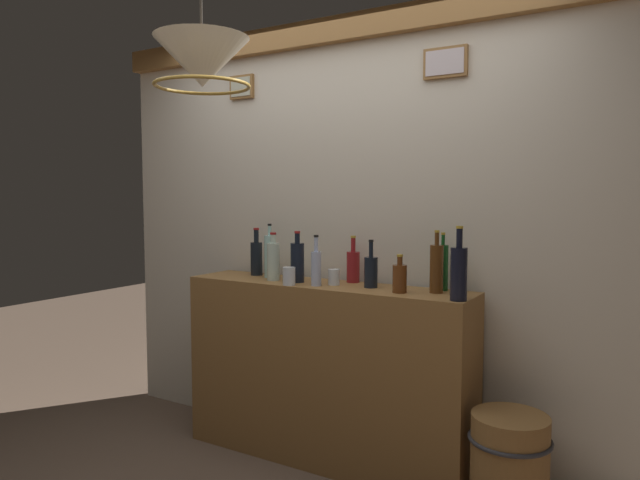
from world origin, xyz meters
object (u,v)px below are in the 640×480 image
(liquor_bottle_mezcal, at_px, (353,266))
(liquor_bottle_rum, at_px, (297,262))
(liquor_bottle_bourbon, at_px, (316,267))
(wooden_barrel, at_px, (509,469))
(liquor_bottle_sherry, at_px, (256,257))
(liquor_bottle_rye, at_px, (443,267))
(pendant_lamp, at_px, (202,64))
(liquor_bottle_vermouth, at_px, (270,256))
(glass_tumbler_rocks, at_px, (289,276))
(glass_tumbler_highball, at_px, (334,277))
(liquor_bottle_vodka, at_px, (400,278))
(liquor_bottle_gin, at_px, (459,272))
(liquor_bottle_whiskey, at_px, (436,268))
(liquor_bottle_scotch, at_px, (371,271))
(liquor_bottle_tequila, at_px, (273,260))

(liquor_bottle_mezcal, bearing_deg, liquor_bottle_rum, -149.46)
(liquor_bottle_bourbon, xyz_separation_m, wooden_barrel, (1.06, -0.03, -0.87))
(liquor_bottle_sherry, relative_size, wooden_barrel, 0.57)
(liquor_bottle_rye, bearing_deg, pendant_lamp, -130.75)
(liquor_bottle_vermouth, xyz_separation_m, glass_tumbler_rocks, (0.26, -0.18, -0.08))
(glass_tumbler_highball, bearing_deg, pendant_lamp, -105.74)
(pendant_lamp, bearing_deg, liquor_bottle_rum, 90.23)
(liquor_bottle_vodka, relative_size, liquor_bottle_rye, 0.65)
(liquor_bottle_rum, xyz_separation_m, liquor_bottle_bourbon, (0.16, -0.05, -0.01))
(liquor_bottle_rum, bearing_deg, liquor_bottle_vodka, -2.16)
(liquor_bottle_rum, relative_size, glass_tumbler_rocks, 2.92)
(liquor_bottle_rye, bearing_deg, liquor_bottle_gin, -56.02)
(liquor_bottle_vodka, relative_size, pendant_lamp, 0.37)
(liquor_bottle_vodka, height_order, pendant_lamp, pendant_lamp)
(liquor_bottle_whiskey, distance_m, wooden_barrel, 0.99)
(liquor_bottle_sherry, height_order, glass_tumbler_rocks, liquor_bottle_sherry)
(liquor_bottle_vermouth, distance_m, liquor_bottle_gin, 1.22)
(liquor_bottle_rye, bearing_deg, glass_tumbler_rocks, -160.91)
(liquor_bottle_whiskey, bearing_deg, liquor_bottle_rum, -175.33)
(liquor_bottle_scotch, height_order, glass_tumbler_highball, liquor_bottle_scotch)
(liquor_bottle_tequila, distance_m, liquor_bottle_scotch, 0.61)
(liquor_bottle_sherry, distance_m, glass_tumbler_rocks, 0.46)
(glass_tumbler_rocks, relative_size, pendant_lamp, 0.19)
(glass_tumbler_rocks, bearing_deg, liquor_bottle_tequila, 150.76)
(liquor_bottle_gin, xyz_separation_m, liquor_bottle_sherry, (-1.34, 0.19, -0.02))
(liquor_bottle_rye, height_order, liquor_bottle_sherry, liquor_bottle_rye)
(liquor_bottle_whiskey, distance_m, liquor_bottle_gin, 0.22)
(liquor_bottle_bourbon, relative_size, glass_tumbler_highball, 3.20)
(liquor_bottle_vodka, xyz_separation_m, wooden_barrel, (0.58, -0.06, -0.84))
(liquor_bottle_tequila, xyz_separation_m, liquor_bottle_whiskey, (0.96, 0.08, 0.01))
(liquor_bottle_scotch, height_order, pendant_lamp, pendant_lamp)
(liquor_bottle_sherry, bearing_deg, liquor_bottle_rye, 2.44)
(liquor_bottle_gin, bearing_deg, liquor_bottle_whiskey, 137.75)
(glass_tumbler_rocks, bearing_deg, liquor_bottle_scotch, 20.56)
(liquor_bottle_gin, xyz_separation_m, glass_tumbler_rocks, (-0.95, -0.03, -0.09))
(wooden_barrel, bearing_deg, liquor_bottle_whiskey, 160.00)
(liquor_bottle_gin, relative_size, wooden_barrel, 0.69)
(liquor_bottle_mezcal, xyz_separation_m, liquor_bottle_scotch, (0.17, -0.11, -0.01))
(glass_tumbler_rocks, bearing_deg, liquor_bottle_bourbon, 22.69)
(liquor_bottle_mezcal, relative_size, liquor_bottle_bourbon, 0.95)
(liquor_bottle_tequila, distance_m, wooden_barrel, 1.64)
(liquor_bottle_mezcal, xyz_separation_m, liquor_bottle_bourbon, (-0.12, -0.21, 0.01))
(liquor_bottle_bourbon, bearing_deg, liquor_bottle_gin, -2.10)
(liquor_bottle_tequila, xyz_separation_m, liquor_bottle_scotch, (0.60, 0.06, -0.03))
(liquor_bottle_whiskey, bearing_deg, liquor_bottle_gin, -42.25)
(liquor_bottle_tequila, height_order, liquor_bottle_rum, liquor_bottle_rum)
(liquor_bottle_vodka, height_order, liquor_bottle_scotch, liquor_bottle_scotch)
(liquor_bottle_tequila, distance_m, liquor_bottle_sherry, 0.25)
(liquor_bottle_tequila, height_order, liquor_bottle_gin, liquor_bottle_gin)
(liquor_bottle_whiskey, height_order, liquor_bottle_vermouth, liquor_bottle_vermouth)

